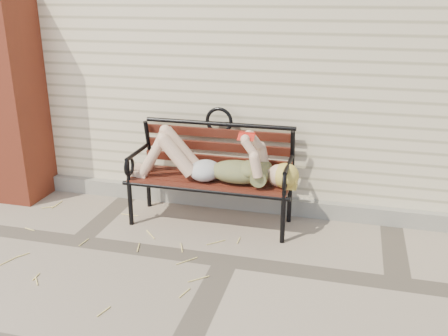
# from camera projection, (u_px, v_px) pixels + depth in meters

# --- Properties ---
(ground) EXTENTS (80.00, 80.00, 0.00)m
(ground) POSITION_uv_depth(u_px,v_px,m) (226.00, 261.00, 3.79)
(ground) COLOR gray
(ground) RESTS_ON ground
(house_wall) EXTENTS (8.00, 4.00, 3.00)m
(house_wall) POSITION_uv_depth(u_px,v_px,m) (288.00, 29.00, 6.02)
(house_wall) COLOR beige
(house_wall) RESTS_ON ground
(foundation_strip) EXTENTS (8.00, 0.10, 0.15)m
(foundation_strip) POSITION_uv_depth(u_px,v_px,m) (252.00, 202.00, 4.65)
(foundation_strip) COLOR gray
(foundation_strip) RESTS_ON ground
(brick_pillar) EXTENTS (0.50, 0.50, 2.00)m
(brick_pillar) POSITION_uv_depth(u_px,v_px,m) (9.00, 96.00, 4.68)
(brick_pillar) COLOR #A23B24
(brick_pillar) RESTS_ON ground
(garden_bench) EXTENTS (1.51, 0.60, 0.98)m
(garden_bench) POSITION_uv_depth(u_px,v_px,m) (213.00, 161.00, 4.31)
(garden_bench) COLOR black
(garden_bench) RESTS_ON ground
(reading_woman) EXTENTS (1.42, 0.32, 0.45)m
(reading_woman) POSITION_uv_depth(u_px,v_px,m) (211.00, 162.00, 4.19)
(reading_woman) COLOR #092D45
(reading_woman) RESTS_ON ground
(straw_scatter) EXTENTS (2.80, 1.70, 0.01)m
(straw_scatter) POSITION_uv_depth(u_px,v_px,m) (23.00, 249.00, 3.95)
(straw_scatter) COLOR #E9D071
(straw_scatter) RESTS_ON ground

